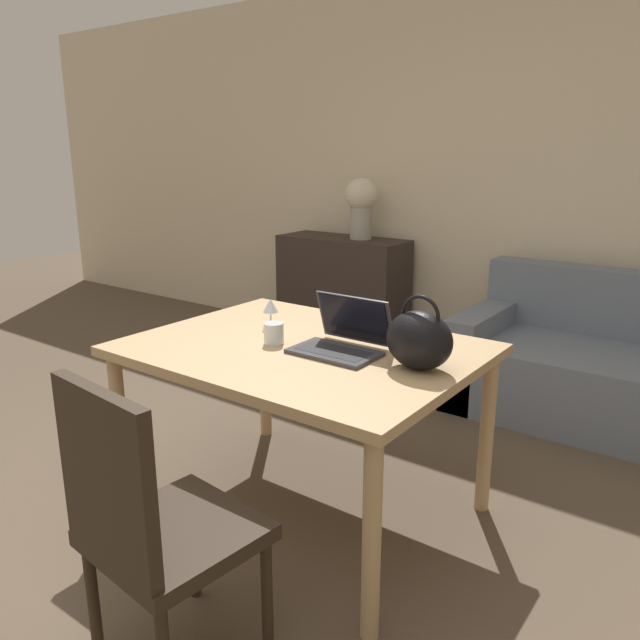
{
  "coord_description": "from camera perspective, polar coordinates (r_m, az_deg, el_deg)",
  "views": [
    {
      "loc": [
        1.61,
        -1.25,
        1.52
      ],
      "look_at": [
        0.21,
        0.65,
        0.87
      ],
      "focal_mm": 35.0,
      "sensor_mm": 36.0,
      "label": 1
    }
  ],
  "objects": [
    {
      "name": "handbag",
      "position": [
        2.26,
        9.06,
        -1.78
      ],
      "size": [
        0.25,
        0.18,
        0.27
      ],
      "color": "black",
      "rests_on": "dining_table"
    },
    {
      "name": "chair",
      "position": [
        1.9,
        -15.28,
        -17.22
      ],
      "size": [
        0.48,
        0.48,
        0.94
      ],
      "rotation": [
        0.0,
        0.0,
        -0.1
      ],
      "color": "#2D2319",
      "rests_on": "ground_plane"
    },
    {
      "name": "couch",
      "position": [
        3.93,
        26.84,
        -4.65
      ],
      "size": [
        1.93,
        0.89,
        0.82
      ],
      "color": "slate",
      "rests_on": "ground_plane"
    },
    {
      "name": "ground_plane",
      "position": [
        2.54,
        -13.61,
        -21.76
      ],
      "size": [
        14.0,
        14.0,
        0.0
      ],
      "primitive_type": "plane",
      "color": "brown"
    },
    {
      "name": "flower_vase",
      "position": [
        4.73,
        3.8,
        10.63
      ],
      "size": [
        0.25,
        0.25,
        0.45
      ],
      "color": "#9E998E",
      "rests_on": "sideboard"
    },
    {
      "name": "drinking_glass",
      "position": [
        2.54,
        -4.25,
        -1.22
      ],
      "size": [
        0.08,
        0.08,
        0.09
      ],
      "color": "silver",
      "rests_on": "dining_table"
    },
    {
      "name": "wine_glass",
      "position": [
        2.76,
        -4.54,
        1.13
      ],
      "size": [
        0.07,
        0.07,
        0.13
      ],
      "color": "silver",
      "rests_on": "dining_table"
    },
    {
      "name": "wall_back",
      "position": [
        4.54,
        15.94,
        12.72
      ],
      "size": [
        10.0,
        0.06,
        2.7
      ],
      "color": "beige",
      "rests_on": "ground_plane"
    },
    {
      "name": "dining_table",
      "position": [
        2.55,
        -1.54,
        -3.97
      ],
      "size": [
        1.36,
        1.04,
        0.75
      ],
      "color": "tan",
      "rests_on": "ground_plane"
    },
    {
      "name": "sideboard",
      "position": [
        4.9,
        2.05,
        2.56
      ],
      "size": [
        1.02,
        0.4,
        0.86
      ],
      "color": "#332823",
      "rests_on": "ground_plane"
    },
    {
      "name": "laptop",
      "position": [
        2.45,
        2.2,
        -1.51
      ],
      "size": [
        0.34,
        0.28,
        0.21
      ],
      "color": "#38383D",
      "rests_on": "dining_table"
    }
  ]
}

